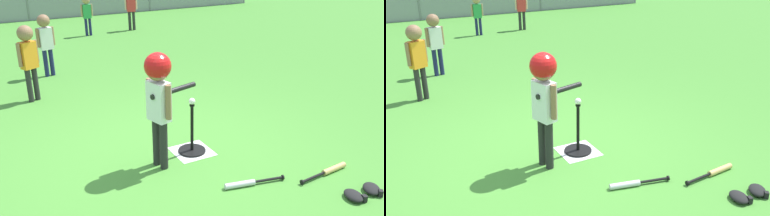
# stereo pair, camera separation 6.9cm
# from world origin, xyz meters

# --- Properties ---
(ground_plane) EXTENTS (60.00, 60.00, 0.00)m
(ground_plane) POSITION_xyz_m (0.00, 0.00, 0.00)
(ground_plane) COLOR #478C33
(home_plate) EXTENTS (0.44, 0.44, 0.01)m
(home_plate) POSITION_xyz_m (0.27, -0.12, 0.00)
(home_plate) COLOR white
(home_plate) RESTS_ON ground_plane
(batting_tee) EXTENTS (0.32, 0.32, 0.59)m
(batting_tee) POSITION_xyz_m (0.27, -0.12, 0.09)
(batting_tee) COLOR black
(batting_tee) RESTS_ON ground_plane
(baseball_on_tee) EXTENTS (0.07, 0.07, 0.07)m
(baseball_on_tee) POSITION_xyz_m (0.27, -0.12, 0.63)
(baseball_on_tee) COLOR white
(baseball_on_tee) RESTS_ON batting_tee
(batter_child) EXTENTS (0.64, 0.35, 1.28)m
(batter_child) POSITION_xyz_m (-0.18, -0.24, 0.91)
(batter_child) COLOR #262626
(batter_child) RESTS_ON ground_plane
(fielder_deep_center) EXTENTS (0.31, 0.23, 1.16)m
(fielder_deep_center) POSITION_xyz_m (-1.05, 2.51, 0.75)
(fielder_deep_center) COLOR #262626
(fielder_deep_center) RESTS_ON ground_plane
(fielder_near_left) EXTENTS (0.32, 0.22, 1.13)m
(fielder_near_left) POSITION_xyz_m (2.25, 6.89, 0.73)
(fielder_near_left) COLOR #262626
(fielder_near_left) RESTS_ON ground_plane
(fielder_deep_right) EXTENTS (0.32, 0.22, 1.11)m
(fielder_deep_right) POSITION_xyz_m (-0.58, 3.70, 0.71)
(fielder_deep_right) COLOR #191E4C
(fielder_deep_right) RESTS_ON ground_plane
(fielder_deep_left) EXTENTS (0.30, 0.20, 1.00)m
(fielder_deep_left) POSITION_xyz_m (1.00, 6.75, 0.64)
(fielder_deep_left) COLOR #191E4C
(fielder_deep_left) RESTS_ON ground_plane
(spare_bat_silver) EXTENTS (0.64, 0.19, 0.06)m
(spare_bat_silver) POSITION_xyz_m (0.39, -1.03, 0.03)
(spare_bat_silver) COLOR silver
(spare_bat_silver) RESTS_ON ground_plane
(spare_bat_wood) EXTENTS (0.66, 0.11, 0.06)m
(spare_bat_wood) POSITION_xyz_m (1.32, -1.25, 0.03)
(spare_bat_wood) COLOR #DBB266
(spare_bat_wood) RESTS_ON ground_plane
(glove_by_plate) EXTENTS (0.26, 0.27, 0.07)m
(glove_by_plate) POSITION_xyz_m (1.41, -1.71, 0.04)
(glove_by_plate) COLOR black
(glove_by_plate) RESTS_ON ground_plane
(glove_near_bats) EXTENTS (0.21, 0.25, 0.07)m
(glove_near_bats) POSITION_xyz_m (1.17, -1.71, 0.04)
(glove_near_bats) COLOR black
(glove_near_bats) RESTS_ON ground_plane
(outfield_fence) EXTENTS (16.06, 0.06, 1.15)m
(outfield_fence) POSITION_xyz_m (0.00, 9.72, 0.62)
(outfield_fence) COLOR slate
(outfield_fence) RESTS_ON ground_plane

